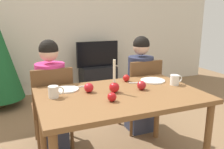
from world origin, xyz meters
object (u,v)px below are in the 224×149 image
dining_table (121,102)px  chair_left (53,103)px  person_right_child (140,86)px  person_left_child (52,97)px  apple_by_left_plate (112,97)px  tv (98,54)px  mug_right (175,80)px  apple_near_candle (126,78)px  apple_far_edge (142,85)px  chair_right (141,91)px  plate_left (67,89)px  apple_by_right_mug (89,88)px  tv_stand (98,79)px  mug_left (54,92)px  plate_right (153,81)px  candle_centerpiece (114,86)px

dining_table → chair_left: size_ratio=1.56×
dining_table → chair_left: 0.80m
dining_table → person_right_child: bearing=49.5°
person_left_child → apple_by_left_plate: size_ratio=16.26×
chair_left → tv: 2.02m
mug_right → apple_near_candle: 0.48m
person_right_child → tv: size_ratio=1.48×
apple_near_candle → apple_far_edge: (0.01, -0.30, 0.01)m
chair_right → mug_right: size_ratio=6.96×
dining_table → plate_left: 0.50m
apple_by_right_mug → apple_far_edge: bearing=-13.3°
plate_left → apple_near_candle: 0.62m
chair_right → person_left_child: person_left_child is taller
tv_stand → mug_left: 2.52m
mug_right → apple_by_left_plate: mug_right is taller
apple_far_edge → dining_table: bearing=-174.4°
chair_right → mug_right: 0.64m
person_right_child → mug_left: (-1.09, -0.53, 0.23)m
person_right_child → apple_by_right_mug: bearing=-147.3°
apple_near_candle → apple_by_right_mug: bearing=-157.2°
dining_table → apple_near_candle: apple_near_candle is taller
person_left_child → tv_stand: person_left_child is taller
plate_right → apple_by_left_plate: apple_by_left_plate is taller
person_right_child → mug_right: bearing=-86.2°
plate_left → mug_right: mug_right is taller
person_left_child → dining_table: bearing=-51.8°
chair_left → person_right_child: 1.05m
person_right_child → mug_right: person_right_child is taller
chair_right → tv_stand: chair_right is taller
chair_left → person_left_child: size_ratio=0.77×
person_right_child → chair_left: bearing=-178.2°
tv_stand → apple_far_edge: (-0.36, -2.28, 0.55)m
person_right_child → tv_stand: person_right_child is taller
person_right_child → tv_stand: size_ratio=1.83×
mug_left → chair_left: bearing=84.9°
tv_stand → apple_by_right_mug: apple_by_right_mug is taller
tv → chair_left: bearing=-122.4°
person_left_child → apple_far_edge: 0.97m
person_left_child → person_right_child: size_ratio=1.00×
apple_by_right_mug → candle_centerpiece: bearing=-22.9°
dining_table → apple_by_right_mug: bearing=152.2°
person_left_child → apple_near_candle: bearing=-24.3°
dining_table → tv_stand: dining_table is taller
apple_by_left_plate → mug_right: bearing=14.4°
person_left_child → apple_by_left_plate: 0.90m
chair_right → plate_right: (-0.09, -0.38, 0.24)m
apple_far_edge → plate_right: bearing=40.1°
person_right_child → tv: (0.03, 1.66, 0.14)m
person_right_child → plate_left: (-0.96, -0.37, 0.19)m
apple_near_candle → apple_far_edge: apple_far_edge is taller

